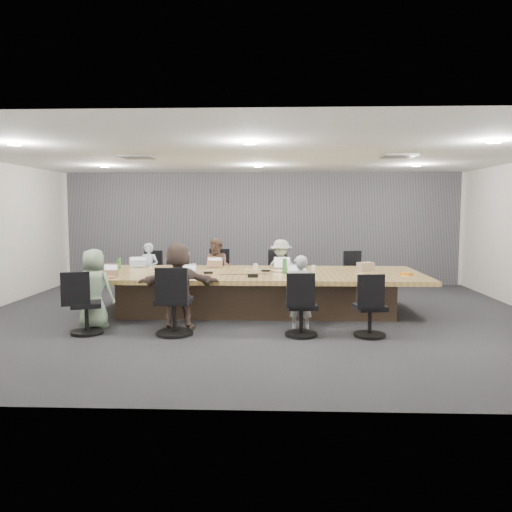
{
  "coord_description": "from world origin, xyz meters",
  "views": [
    {
      "loc": [
        0.34,
        -8.55,
        1.9
      ],
      "look_at": [
        0.0,
        0.4,
        1.05
      ],
      "focal_mm": 35.0,
      "sensor_mm": 36.0,
      "label": 1
    }
  ],
  "objects_px": {
    "chair_4": "(86,309)",
    "snack_packet": "(406,274)",
    "laptop_4": "(106,277)",
    "bottle_green_left": "(119,263)",
    "chair_7": "(370,312)",
    "chair_2": "(281,278)",
    "chair_0": "(153,278)",
    "person_4": "(94,289)",
    "laptop_6": "(299,278)",
    "bottle_green_right": "(285,266)",
    "person_0": "(149,271)",
    "canvas_bag": "(366,267)",
    "mug_brown": "(112,269)",
    "stapler": "(253,276)",
    "laptop_0": "(142,266)",
    "laptop_1": "(215,267)",
    "person_6": "(300,293)",
    "chair_5": "(174,306)",
    "person_2": "(281,270)",
    "conference_table": "(256,291)",
    "laptop_5": "(185,278)",
    "person_5": "(178,286)",
    "chair_6": "(301,311)",
    "chair_1": "(220,277)",
    "bottle_clear": "(186,265)",
    "laptop_2": "(281,267)",
    "chair_3": "(350,279)"
  },
  "relations": [
    {
      "from": "chair_4",
      "to": "snack_packet",
      "type": "distance_m",
      "value": 5.38
    },
    {
      "from": "laptop_4",
      "to": "bottle_green_left",
      "type": "xyz_separation_m",
      "value": [
        -0.13,
        1.16,
        0.1
      ]
    },
    {
      "from": "chair_7",
      "to": "bottle_green_left",
      "type": "height_order",
      "value": "bottle_green_left"
    },
    {
      "from": "chair_2",
      "to": "chair_4",
      "type": "distance_m",
      "value": 4.53
    },
    {
      "from": "chair_0",
      "to": "person_4",
      "type": "distance_m",
      "value": 3.07
    },
    {
      "from": "laptop_6",
      "to": "bottle_green_right",
      "type": "relative_size",
      "value": 1.21
    },
    {
      "from": "person_0",
      "to": "canvas_bag",
      "type": "height_order",
      "value": "person_0"
    },
    {
      "from": "laptop_4",
      "to": "mug_brown",
      "type": "bearing_deg",
      "value": 99.56
    },
    {
      "from": "stapler",
      "to": "laptop_4",
      "type": "bearing_deg",
      "value": 172.77
    },
    {
      "from": "laptop_0",
      "to": "laptop_1",
      "type": "distance_m",
      "value": 1.47
    },
    {
      "from": "person_6",
      "to": "canvas_bag",
      "type": "xyz_separation_m",
      "value": [
        1.31,
        1.67,
        0.22
      ]
    },
    {
      "from": "bottle_green_left",
      "to": "chair_5",
      "type": "bearing_deg",
      "value": -54.4
    },
    {
      "from": "chair_7",
      "to": "person_2",
      "type": "bearing_deg",
      "value": 103.35
    },
    {
      "from": "conference_table",
      "to": "laptop_5",
      "type": "height_order",
      "value": "laptop_5"
    },
    {
      "from": "chair_7",
      "to": "canvas_bag",
      "type": "height_order",
      "value": "canvas_bag"
    },
    {
      "from": "person_5",
      "to": "person_4",
      "type": "bearing_deg",
      "value": -6.67
    },
    {
      "from": "chair_2",
      "to": "laptop_6",
      "type": "height_order",
      "value": "chair_2"
    },
    {
      "from": "laptop_4",
      "to": "stapler",
      "type": "height_order",
      "value": "stapler"
    },
    {
      "from": "chair_5",
      "to": "canvas_bag",
      "type": "height_order",
      "value": "canvas_bag"
    },
    {
      "from": "person_4",
      "to": "chair_4",
      "type": "bearing_deg",
      "value": 99.54
    },
    {
      "from": "chair_6",
      "to": "bottle_green_left",
      "type": "xyz_separation_m",
      "value": [
        -3.39,
        2.06,
        0.47
      ]
    },
    {
      "from": "laptop_0",
      "to": "laptop_1",
      "type": "relative_size",
      "value": 1.03
    },
    {
      "from": "laptop_4",
      "to": "person_6",
      "type": "xyz_separation_m",
      "value": [
        3.25,
        -0.55,
        -0.16
      ]
    },
    {
      "from": "chair_5",
      "to": "laptop_6",
      "type": "relative_size",
      "value": 2.67
    },
    {
      "from": "chair_1",
      "to": "laptop_5",
      "type": "bearing_deg",
      "value": 89.85
    },
    {
      "from": "chair_4",
      "to": "stapler",
      "type": "xyz_separation_m",
      "value": [
        2.48,
        1.01,
        0.39
      ]
    },
    {
      "from": "chair_1",
      "to": "chair_5",
      "type": "height_order",
      "value": "chair_5"
    },
    {
      "from": "laptop_1",
      "to": "stapler",
      "type": "distance_m",
      "value": 1.7
    },
    {
      "from": "bottle_clear",
      "to": "laptop_4",
      "type": "bearing_deg",
      "value": -136.99
    },
    {
      "from": "chair_0",
      "to": "chair_4",
      "type": "bearing_deg",
      "value": 96.04
    },
    {
      "from": "chair_2",
      "to": "laptop_4",
      "type": "relative_size",
      "value": 2.32
    },
    {
      "from": "chair_4",
      "to": "person_0",
      "type": "height_order",
      "value": "person_0"
    },
    {
      "from": "laptop_2",
      "to": "person_4",
      "type": "bearing_deg",
      "value": 38.74
    },
    {
      "from": "chair_1",
      "to": "chair_0",
      "type": "bearing_deg",
      "value": 6.95
    },
    {
      "from": "stapler",
      "to": "chair_5",
      "type": "bearing_deg",
      "value": -148.24
    },
    {
      "from": "mug_brown",
      "to": "bottle_green_right",
      "type": "bearing_deg",
      "value": -1.72
    },
    {
      "from": "bottle_green_right",
      "to": "snack_packet",
      "type": "distance_m",
      "value": 2.14
    },
    {
      "from": "person_6",
      "to": "bottle_green_left",
      "type": "distance_m",
      "value": 3.8
    },
    {
      "from": "bottle_green_right",
      "to": "person_2",
      "type": "bearing_deg",
      "value": 91.69
    },
    {
      "from": "conference_table",
      "to": "bottle_green_left",
      "type": "relative_size",
      "value": 26.74
    },
    {
      "from": "person_0",
      "to": "person_2",
      "type": "height_order",
      "value": "person_2"
    },
    {
      "from": "person_2",
      "to": "laptop_6",
      "type": "xyz_separation_m",
      "value": [
        0.26,
        -2.15,
        0.12
      ]
    },
    {
      "from": "laptop_5",
      "to": "bottle_green_right",
      "type": "distance_m",
      "value": 1.81
    },
    {
      "from": "laptop_0",
      "to": "laptop_4",
      "type": "height_order",
      "value": "same"
    },
    {
      "from": "chair_4",
      "to": "laptop_1",
      "type": "relative_size",
      "value": 2.42
    },
    {
      "from": "chair_3",
      "to": "laptop_4",
      "type": "bearing_deg",
      "value": 10.57
    },
    {
      "from": "bottle_green_left",
      "to": "chair_6",
      "type": "bearing_deg",
      "value": -31.34
    },
    {
      "from": "bottle_green_right",
      "to": "canvas_bag",
      "type": "relative_size",
      "value": 0.94
    },
    {
      "from": "person_0",
      "to": "laptop_4",
      "type": "distance_m",
      "value": 2.16
    },
    {
      "from": "chair_5",
      "to": "chair_3",
      "type": "bearing_deg",
      "value": 49.04
    }
  ]
}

